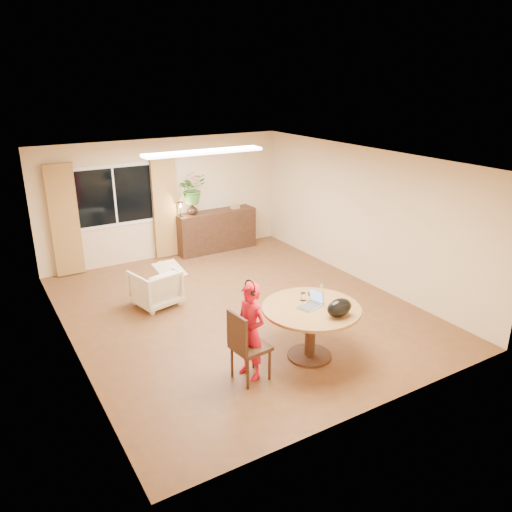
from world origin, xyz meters
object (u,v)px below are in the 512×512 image
(armchair, at_px, (155,287))
(dining_table, at_px, (311,318))
(child, at_px, (250,331))
(dining_chair, at_px, (251,345))
(sideboard, at_px, (216,231))

(armchair, bearing_deg, dining_table, 101.92)
(child, bearing_deg, dining_chair, -41.59)
(child, relative_size, armchair, 1.82)
(dining_table, bearing_deg, sideboard, 78.93)
(dining_table, relative_size, armchair, 1.89)
(sideboard, bearing_deg, armchair, -137.02)
(dining_chair, relative_size, child, 0.75)
(child, bearing_deg, sideboard, 143.24)
(dining_chair, relative_size, sideboard, 0.54)
(dining_chair, bearing_deg, dining_table, -3.82)
(dining_table, bearing_deg, armchair, 114.82)
(dining_chair, relative_size, armchair, 1.37)
(sideboard, bearing_deg, child, -111.68)
(dining_chair, bearing_deg, sideboard, 62.30)
(dining_table, relative_size, sideboard, 0.75)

